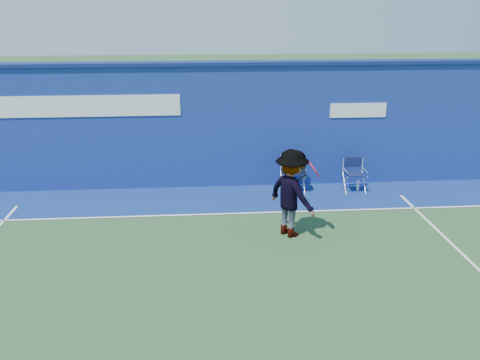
{
  "coord_description": "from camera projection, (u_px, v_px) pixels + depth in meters",
  "views": [
    {
      "loc": [
        -0.24,
        -7.08,
        4.39
      ],
      "look_at": [
        0.5,
        2.6,
        1.0
      ],
      "focal_mm": 38.0,
      "sensor_mm": 36.0,
      "label": 1
    }
  ],
  "objects": [
    {
      "name": "directors_chair_right",
      "position": [
        354.0,
        181.0,
        12.46
      ],
      "size": [
        0.49,
        0.43,
        0.81
      ],
      "color": "silver",
      "rests_on": "ground"
    },
    {
      "name": "directors_chair_left",
      "position": [
        293.0,
        176.0,
        12.4
      ],
      "size": [
        0.54,
        0.5,
        0.92
      ],
      "color": "silver",
      "rests_on": "ground"
    },
    {
      "name": "out_of_bounds_strip",
      "position": [
        214.0,
        199.0,
        11.99
      ],
      "size": [
        24.0,
        1.8,
        0.01
      ],
      "primitive_type": "cube",
      "color": "navy",
      "rests_on": "ground"
    },
    {
      "name": "stadium_wall",
      "position": [
        212.0,
        125.0,
        12.52
      ],
      "size": [
        24.0,
        0.5,
        3.08
      ],
      "color": "navy",
      "rests_on": "ground"
    },
    {
      "name": "tennis_player",
      "position": [
        292.0,
        193.0,
        9.9
      ],
      "size": [
        1.18,
        1.31,
        1.76
      ],
      "color": "#EA4738",
      "rests_on": "ground"
    },
    {
      "name": "water_bottle",
      "position": [
        358.0,
        185.0,
        12.54
      ],
      "size": [
        0.07,
        0.07,
        0.27
      ],
      "primitive_type": "cylinder",
      "color": "white",
      "rests_on": "ground"
    },
    {
      "name": "court_lines",
      "position": [
        220.0,
        273.0,
        8.7
      ],
      "size": [
        24.0,
        12.0,
        0.01
      ],
      "color": "white",
      "rests_on": "out_of_bounds_strip"
    },
    {
      "name": "ground",
      "position": [
        221.0,
        293.0,
        8.14
      ],
      "size": [
        80.0,
        80.0,
        0.0
      ],
      "primitive_type": "plane",
      "color": "#2B4E29",
      "rests_on": "ground"
    }
  ]
}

